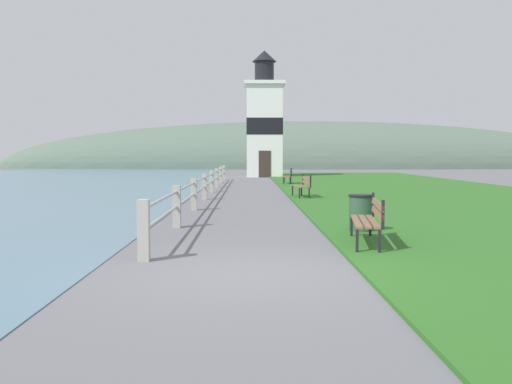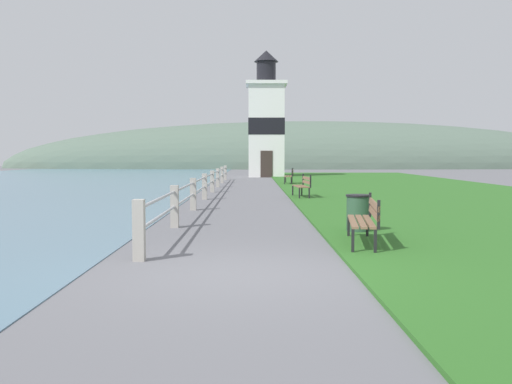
# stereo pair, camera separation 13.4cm
# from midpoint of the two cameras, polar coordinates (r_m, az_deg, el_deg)

# --- Properties ---
(ground_plane) EXTENTS (160.00, 160.00, 0.00)m
(ground_plane) POSITION_cam_midpoint_polar(r_m,az_deg,el_deg) (8.18, -1.49, -8.18)
(ground_plane) COLOR slate
(grass_verge) EXTENTS (12.00, 53.32, 0.06)m
(grass_verge) POSITION_cam_midpoint_polar(r_m,az_deg,el_deg) (26.90, 15.84, 0.06)
(grass_verge) COLOR #2D6623
(grass_verge) RESTS_ON ground_plane
(seawall_railing) EXTENTS (0.18, 29.40, 0.98)m
(seawall_railing) POSITION_cam_midpoint_polar(r_m,az_deg,el_deg) (23.70, -4.59, 1.02)
(seawall_railing) COLOR #A8A399
(seawall_railing) RESTS_ON ground_plane
(park_bench_near) EXTENTS (0.73, 2.02, 0.94)m
(park_bench_near) POSITION_cam_midpoint_polar(r_m,az_deg,el_deg) (10.66, 11.28, -2.53)
(park_bench_near) COLOR brown
(park_bench_near) RESTS_ON ground_plane
(park_bench_midway) EXTENTS (0.61, 1.68, 0.94)m
(park_bench_midway) POSITION_cam_midpoint_polar(r_m,az_deg,el_deg) (22.21, 4.89, 0.74)
(park_bench_midway) COLOR brown
(park_bench_midway) RESTS_ON ground_plane
(park_bench_far) EXTENTS (0.63, 1.66, 0.94)m
(park_bench_far) POSITION_cam_midpoint_polar(r_m,az_deg,el_deg) (32.51, 3.53, 1.69)
(park_bench_far) COLOR brown
(park_bench_far) RESTS_ON ground_plane
(lighthouse) EXTENTS (3.10, 3.10, 9.64)m
(lighthouse) POSITION_cam_midpoint_polar(r_m,az_deg,el_deg) (44.09, 1.11, 6.90)
(lighthouse) COLOR white
(lighthouse) RESTS_ON ground_plane
(trash_bin) EXTENTS (0.54, 0.54, 0.84)m
(trash_bin) POSITION_cam_midpoint_polar(r_m,az_deg,el_deg) (12.43, 10.49, -2.17)
(trash_bin) COLOR #2D5138
(trash_bin) RESTS_ON ground_plane
(distant_hillside) EXTENTS (80.00, 16.00, 12.00)m
(distant_hillside) POSITION_cam_midpoint_polar(r_m,az_deg,el_deg) (73.99, 5.70, 2.41)
(distant_hillside) COLOR #566B5B
(distant_hillside) RESTS_ON ground_plane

